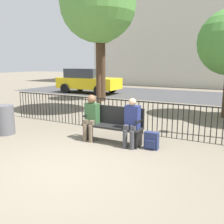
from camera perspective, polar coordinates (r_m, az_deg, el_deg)
ground_plane at (r=5.03m, az=-9.91°, el=-12.57°), size 80.00×80.00×0.00m
park_bench at (r=6.37m, az=0.33°, el=-2.63°), size 1.56×0.45×0.92m
seated_person_0 at (r=6.51m, az=-4.77°, el=-0.63°), size 0.34×0.39×1.20m
seated_person_1 at (r=5.99m, az=4.52°, el=-1.90°), size 0.34×0.39×1.19m
backpack at (r=5.99m, az=8.98°, el=-6.52°), size 0.33×0.20×0.41m
fence_railing at (r=7.30m, az=4.10°, el=-0.29°), size 9.01×0.03×0.95m
tree_0 at (r=13.34m, az=-2.28°, el=18.87°), size 1.86×1.86×4.83m
tree_3 at (r=10.17m, az=-3.24°, el=23.51°), size 2.89×2.89×5.63m
street_surface at (r=15.99m, az=17.48°, el=3.52°), size 24.00×6.00×0.01m
parked_car_0 at (r=16.82m, az=-5.64°, el=7.21°), size 4.20×1.94×1.62m
trash_bin at (r=7.72m, az=-23.33°, el=-1.64°), size 0.53×0.53×0.83m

